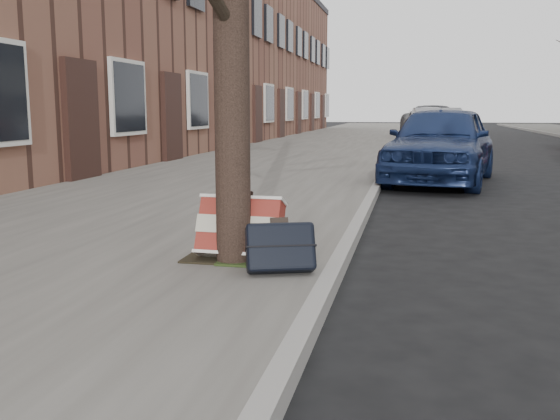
% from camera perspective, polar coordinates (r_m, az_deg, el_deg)
% --- Properties ---
extents(ground, '(120.00, 120.00, 0.00)m').
position_cam_1_polar(ground, '(3.86, 22.12, -10.88)').
color(ground, black).
rests_on(ground, ground).
extents(near_sidewalk, '(5.00, 70.00, 0.12)m').
position_cam_1_polar(near_sidewalk, '(18.86, 2.95, 5.49)').
color(near_sidewalk, slate).
rests_on(near_sidewalk, ground).
extents(house_near, '(6.80, 40.00, 7.00)m').
position_cam_1_polar(house_near, '(21.62, -12.69, 14.89)').
color(house_near, brown).
rests_on(house_near, ground).
extents(dirt_patch, '(0.85, 0.85, 0.02)m').
position_cam_1_polar(dirt_patch, '(5.08, -3.12, -3.92)').
color(dirt_patch, black).
rests_on(dirt_patch, near_sidewalk).
extents(suitcase_red, '(0.66, 0.38, 0.50)m').
position_cam_1_polar(suitcase_red, '(4.84, -3.65, -1.65)').
color(suitcase_red, maroon).
rests_on(suitcase_red, near_sidewalk).
extents(suitcase_navy, '(0.56, 0.43, 0.38)m').
position_cam_1_polar(suitcase_navy, '(4.44, 0.03, -3.38)').
color(suitcase_navy, black).
rests_on(suitcase_navy, near_sidewalk).
extents(car_near_front, '(2.29, 4.25, 1.37)m').
position_cam_1_polar(car_near_front, '(11.30, 14.51, 5.91)').
color(car_near_front, navy).
rests_on(car_near_front, ground).
extents(car_near_mid, '(1.74, 4.13, 1.33)m').
position_cam_1_polar(car_near_mid, '(19.73, 14.18, 7.14)').
color(car_near_mid, '#999CA1').
rests_on(car_near_mid, ground).
extents(car_near_back, '(2.79, 5.36, 1.44)m').
position_cam_1_polar(car_near_back, '(26.73, 13.75, 7.75)').
color(car_near_back, '#3E3F44').
rests_on(car_near_back, ground).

